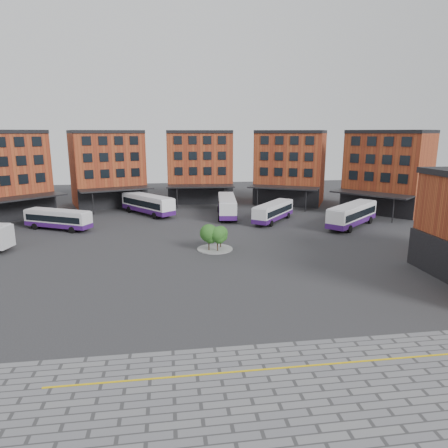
{
  "coord_description": "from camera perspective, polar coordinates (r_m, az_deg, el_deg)",
  "views": [
    {
      "loc": [
        -3.55,
        -35.23,
        14.2
      ],
      "look_at": [
        2.66,
        8.57,
        4.0
      ],
      "focal_mm": 32.0,
      "sensor_mm": 36.0,
      "label": 1
    }
  ],
  "objects": [
    {
      "name": "ground",
      "position": [
        38.15,
        -2.17,
        -8.88
      ],
      "size": [
        160.0,
        160.0,
        0.0
      ],
      "primitive_type": "plane",
      "color": "#28282B",
      "rests_on": "ground"
    },
    {
      "name": "yellow_line",
      "position": [
        26.12,
        5.88,
        -19.94
      ],
      "size": [
        26.0,
        0.15,
        0.02
      ],
      "primitive_type": "cube",
      "color": "gold",
      "rests_on": "paving_zone"
    },
    {
      "name": "main_building",
      "position": [
        73.82,
        -9.05,
        7.4
      ],
      "size": [
        94.14,
        42.48,
        14.6
      ],
      "color": "#994221",
      "rests_on": "ground"
    },
    {
      "name": "tree_island",
      "position": [
        48.71,
        -1.32,
        -1.66
      ],
      "size": [
        4.4,
        4.4,
        3.36
      ],
      "color": "gray",
      "rests_on": "ground"
    },
    {
      "name": "bus_b",
      "position": [
        64.19,
        -22.64,
        0.66
      ],
      "size": [
        10.51,
        6.99,
        2.97
      ],
      "rotation": [
        0.0,
        0.0,
        1.1
      ],
      "color": "silver",
      "rests_on": "ground"
    },
    {
      "name": "bus_c",
      "position": [
        71.42,
        -10.86,
        2.82
      ],
      "size": [
        9.65,
        11.56,
        3.47
      ],
      "rotation": [
        0.0,
        0.0,
        0.64
      ],
      "color": "white",
      "rests_on": "ground"
    },
    {
      "name": "bus_d",
      "position": [
        68.45,
        0.42,
        2.6
      ],
      "size": [
        4.16,
        12.48,
        3.45
      ],
      "rotation": [
        0.0,
        0.0,
        -0.11
      ],
      "color": "silver",
      "rests_on": "ground"
    },
    {
      "name": "bus_e",
      "position": [
        65.16,
        7.06,
        1.78
      ],
      "size": [
        8.75,
        10.02,
        3.06
      ],
      "rotation": [
        0.0,
        0.0,
        -0.68
      ],
      "color": "white",
      "rests_on": "ground"
    },
    {
      "name": "bus_f",
      "position": [
        64.15,
        17.85,
        1.29
      ],
      "size": [
        11.14,
        10.36,
        3.49
      ],
      "rotation": [
        0.0,
        0.0,
        -0.84
      ],
      "color": "white",
      "rests_on": "ground"
    }
  ]
}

